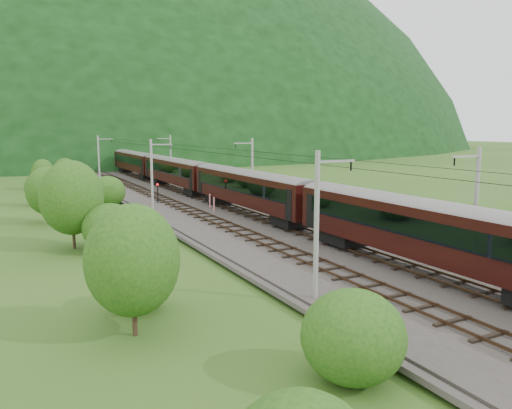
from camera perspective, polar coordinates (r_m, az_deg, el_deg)
name	(u,v)px	position (r m, az deg, el deg)	size (l,w,h in m)	color
ground	(400,286)	(31.79, 16.17, -8.94)	(600.00, 600.00, 0.00)	#2D5019
railbed	(309,249)	(39.29, 6.09, -5.04)	(14.00, 220.00, 0.30)	#38332D
track_left	(283,249)	(38.00, 3.06, -5.14)	(2.40, 220.00, 0.27)	#523923
track_right	(334,243)	(40.58, 8.93, -4.34)	(2.40, 220.00, 0.27)	#523923
catenary_left	(152,174)	(56.06, -11.75, 3.45)	(2.54, 192.28, 8.00)	gray
catenary_right	(252,170)	(60.50, -0.50, 4.00)	(2.54, 192.28, 8.00)	gray
overhead_wires	(311,160)	(38.24, 6.25, 5.13)	(4.83, 198.00, 0.03)	black
mountain_main	(43,147)	(282.74, -23.20, 6.08)	(504.00, 360.00, 244.00)	black
train	(252,183)	(52.37, -0.49, 2.43)	(3.18, 177.83, 5.53)	black
hazard_post_near	(214,204)	(55.34, -4.82, 0.01)	(0.17, 0.17, 1.64)	red
hazard_post_far	(210,201)	(58.26, -5.30, 0.42)	(0.17, 0.17, 1.59)	red
signal	(158,191)	(62.95, -11.18, 1.47)	(0.27, 0.27, 2.41)	black
vegetation_left	(107,216)	(41.86, -16.69, -1.22)	(11.54, 144.99, 7.02)	#1F4913
vegetation_right	(390,217)	(48.29, 15.08, -1.39)	(6.13, 109.05, 3.01)	#1F4913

